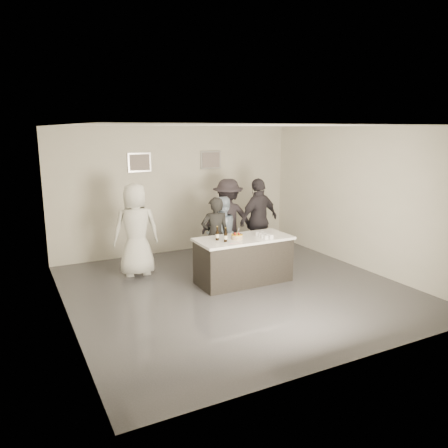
# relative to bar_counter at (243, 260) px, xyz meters

# --- Properties ---
(floor) EXTENTS (6.00, 6.00, 0.00)m
(floor) POSITION_rel_bar_counter_xyz_m (-0.30, -0.26, -0.45)
(floor) COLOR #3D3D42
(floor) RESTS_ON ground
(ceiling) EXTENTS (6.00, 6.00, 0.00)m
(ceiling) POSITION_rel_bar_counter_xyz_m (-0.30, -0.26, 2.55)
(ceiling) COLOR white
(wall_back) EXTENTS (6.00, 0.04, 3.00)m
(wall_back) POSITION_rel_bar_counter_xyz_m (-0.30, 2.74, 1.05)
(wall_back) COLOR beige
(wall_back) RESTS_ON ground
(wall_front) EXTENTS (6.00, 0.04, 3.00)m
(wall_front) POSITION_rel_bar_counter_xyz_m (-0.30, -3.26, 1.05)
(wall_front) COLOR beige
(wall_front) RESTS_ON ground
(wall_left) EXTENTS (0.04, 6.00, 3.00)m
(wall_left) POSITION_rel_bar_counter_xyz_m (-3.30, -0.26, 1.05)
(wall_left) COLOR beige
(wall_left) RESTS_ON ground
(wall_right) EXTENTS (0.04, 6.00, 3.00)m
(wall_right) POSITION_rel_bar_counter_xyz_m (2.70, -0.26, 1.05)
(wall_right) COLOR beige
(wall_right) RESTS_ON ground
(picture_left) EXTENTS (0.54, 0.04, 0.44)m
(picture_left) POSITION_rel_bar_counter_xyz_m (-1.20, 2.71, 1.75)
(picture_left) COLOR #B2B2B7
(picture_left) RESTS_ON wall_back
(picture_right) EXTENTS (0.54, 0.04, 0.44)m
(picture_right) POSITION_rel_bar_counter_xyz_m (0.60, 2.71, 1.75)
(picture_right) COLOR #B2B2B7
(picture_right) RESTS_ON wall_back
(bar_counter) EXTENTS (1.86, 0.86, 0.90)m
(bar_counter) POSITION_rel_bar_counter_xyz_m (0.00, 0.00, 0.00)
(bar_counter) COLOR white
(bar_counter) RESTS_ON ground
(cake) EXTENTS (0.22, 0.22, 0.08)m
(cake) POSITION_rel_bar_counter_xyz_m (-0.17, -0.04, 0.49)
(cake) COLOR gold
(cake) RESTS_ON bar_counter
(beer_bottle_a) EXTENTS (0.07, 0.07, 0.26)m
(beer_bottle_a) POSITION_rel_bar_counter_xyz_m (-0.55, 0.04, 0.58)
(beer_bottle_a) COLOR black
(beer_bottle_a) RESTS_ON bar_counter
(beer_bottle_b) EXTENTS (0.07, 0.07, 0.26)m
(beer_bottle_b) POSITION_rel_bar_counter_xyz_m (-0.46, -0.13, 0.58)
(beer_bottle_b) COLOR black
(beer_bottle_b) RESTS_ON bar_counter
(tumbler_cluster) EXTENTS (0.19, 0.40, 0.08)m
(tumbler_cluster) POSITION_rel_bar_counter_xyz_m (0.37, -0.15, 0.49)
(tumbler_cluster) COLOR #EDA516
(tumbler_cluster) RESTS_ON bar_counter
(candles) EXTENTS (0.24, 0.08, 0.01)m
(candles) POSITION_rel_bar_counter_xyz_m (-0.38, -0.31, 0.45)
(candles) COLOR pink
(candles) RESTS_ON bar_counter
(person_main_black) EXTENTS (0.66, 0.51, 1.61)m
(person_main_black) POSITION_rel_bar_counter_xyz_m (-0.26, 0.72, 0.36)
(person_main_black) COLOR black
(person_main_black) RESTS_ON ground
(person_main_blue) EXTENTS (0.90, 0.78, 1.56)m
(person_main_blue) POSITION_rel_bar_counter_xyz_m (-0.00, 0.96, 0.33)
(person_main_blue) COLOR #95AAC3
(person_main_blue) RESTS_ON ground
(person_guest_left) EXTENTS (1.00, 0.72, 1.90)m
(person_guest_left) POSITION_rel_bar_counter_xyz_m (-1.72, 1.39, 0.50)
(person_guest_left) COLOR silver
(person_guest_left) RESTS_ON ground
(person_guest_right) EXTENTS (1.18, 0.71, 1.88)m
(person_guest_right) POSITION_rel_bar_counter_xyz_m (1.02, 1.11, 0.49)
(person_guest_right) COLOR #2B282F
(person_guest_right) RESTS_ON ground
(person_guest_back) EXTENTS (1.34, 1.01, 1.85)m
(person_guest_back) POSITION_rel_bar_counter_xyz_m (0.49, 1.58, 0.48)
(person_guest_back) COLOR black
(person_guest_back) RESTS_ON ground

